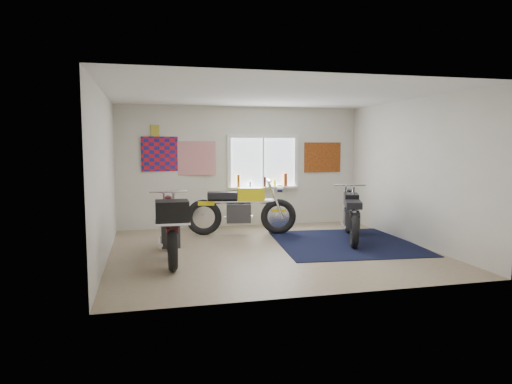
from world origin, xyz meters
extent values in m
plane|color=#9E896B|center=(0.00, 0.00, 0.00)|extent=(5.50, 5.50, 0.00)
plane|color=white|center=(0.00, 0.00, 2.70)|extent=(5.50, 5.50, 0.00)
plane|color=silver|center=(0.00, 2.50, 1.35)|extent=(5.50, 0.00, 5.50)
plane|color=silver|center=(0.00, -2.50, 1.35)|extent=(5.50, 0.00, 5.50)
plane|color=silver|center=(-2.75, 0.00, 1.35)|extent=(0.00, 5.00, 5.00)
plane|color=silver|center=(2.75, 0.00, 1.35)|extent=(0.00, 5.00, 5.00)
cube|color=black|center=(1.52, 0.21, 0.01)|extent=(2.73, 2.82, 0.01)
cube|color=white|center=(0.50, 2.48, 1.45)|extent=(1.50, 0.02, 1.10)
cube|color=white|center=(0.50, 2.47, 2.04)|extent=(1.66, 0.06, 0.08)
cube|color=white|center=(0.50, 2.47, 0.86)|extent=(1.66, 0.06, 0.08)
cube|color=white|center=(-0.29, 2.47, 1.45)|extent=(0.08, 0.06, 1.10)
cube|color=white|center=(1.29, 2.47, 1.45)|extent=(0.08, 0.06, 1.10)
cube|color=white|center=(0.50, 2.47, 1.45)|extent=(0.04, 0.06, 1.10)
cube|color=white|center=(0.50, 2.41, 0.88)|extent=(1.60, 0.16, 0.04)
cylinder|color=#915215|center=(-0.09, 2.40, 1.04)|extent=(0.07, 0.07, 0.28)
cylinder|color=silver|center=(0.18, 2.40, 0.96)|extent=(0.06, 0.06, 0.12)
cylinder|color=black|center=(0.52, 2.40, 1.01)|extent=(0.06, 0.06, 0.22)
cylinder|color=gold|center=(0.76, 2.40, 0.97)|extent=(0.05, 0.05, 0.14)
cylinder|color=maroon|center=(1.02, 2.40, 1.05)|extent=(0.09, 0.09, 0.30)
plane|color=red|center=(-1.70, 2.48, 1.65)|extent=(1.00, 0.07, 1.00)
plane|color=red|center=(-1.05, 2.46, 1.55)|extent=(0.90, 0.09, 0.90)
cube|color=#9D942D|center=(-1.90, 2.48, 2.15)|extent=(0.18, 0.02, 0.24)
cube|color=#A54C14|center=(1.95, 2.48, 1.55)|extent=(0.90, 0.03, 0.70)
torus|color=black|center=(0.55, 1.37, 0.36)|extent=(0.75, 0.26, 0.74)
torus|color=black|center=(-0.97, 1.63, 0.36)|extent=(0.75, 0.26, 0.74)
cylinder|color=silver|center=(0.55, 1.37, 0.36)|extent=(0.14, 0.13, 0.12)
cylinder|color=silver|center=(-0.97, 1.63, 0.36)|extent=(0.14, 0.13, 0.12)
cylinder|color=silver|center=(-0.21, 1.50, 0.68)|extent=(1.39, 0.33, 0.10)
cube|color=#2C2B2E|center=(-0.27, 1.51, 0.44)|extent=(0.54, 0.39, 0.37)
cylinder|color=silver|center=(-0.24, 1.68, 0.33)|extent=(0.61, 0.18, 0.08)
cube|color=#D5C20B|center=(-0.02, 1.47, 0.84)|extent=(0.59, 0.37, 0.26)
cube|color=black|center=(-0.59, 1.56, 0.82)|extent=(0.65, 0.40, 0.13)
cube|color=#D5C20B|center=(-0.92, 1.62, 0.66)|extent=(0.36, 0.23, 0.09)
cube|color=#D5C20B|center=(0.55, 1.37, 0.50)|extent=(0.33, 0.20, 0.06)
cylinder|color=silver|center=(0.35, 1.41, 1.12)|extent=(0.15, 0.68, 0.04)
cylinder|color=silver|center=(0.57, 1.37, 0.95)|extent=(0.14, 0.19, 0.18)
torus|color=black|center=(2.00, 1.10, 0.31)|extent=(0.35, 0.64, 0.64)
torus|color=black|center=(1.50, -0.22, 0.31)|extent=(0.35, 0.64, 0.64)
cylinder|color=silver|center=(2.00, 1.10, 0.31)|extent=(0.13, 0.14, 0.11)
cylinder|color=silver|center=(1.50, -0.22, 0.31)|extent=(0.13, 0.14, 0.11)
cylinder|color=silver|center=(1.75, 0.44, 0.63)|extent=(0.54, 1.22, 0.09)
cube|color=#2C2B2E|center=(1.73, 0.39, 0.40)|extent=(0.43, 0.53, 0.34)
cylinder|color=silver|center=(1.58, 0.45, 0.30)|extent=(0.27, 0.54, 0.07)
cube|color=black|center=(1.82, 0.61, 0.77)|extent=(0.43, 0.57, 0.24)
cube|color=black|center=(1.62, 0.11, 0.75)|extent=(0.46, 0.62, 0.12)
cube|color=black|center=(1.51, -0.18, 0.61)|extent=(0.26, 0.34, 0.08)
cube|color=black|center=(2.00, 1.10, 0.44)|extent=(0.23, 0.32, 0.05)
cylinder|color=silver|center=(1.94, 0.93, 1.03)|extent=(0.60, 0.26, 0.04)
cylinder|color=silver|center=(2.01, 1.12, 0.87)|extent=(0.19, 0.15, 0.16)
torus|color=black|center=(-1.74, 0.47, 0.33)|extent=(0.14, 0.67, 0.67)
torus|color=black|center=(-1.76, -0.97, 0.33)|extent=(0.14, 0.67, 0.67)
cylinder|color=silver|center=(-1.74, 0.47, 0.33)|extent=(0.10, 0.11, 0.11)
cylinder|color=silver|center=(-1.76, -0.97, 0.33)|extent=(0.10, 0.11, 0.11)
cylinder|color=silver|center=(-1.75, -0.25, 0.64)|extent=(0.11, 1.30, 0.09)
cube|color=#2C2B2E|center=(-1.75, -0.30, 0.41)|extent=(0.29, 0.47, 0.35)
cylinder|color=silver|center=(-1.92, -0.30, 0.31)|extent=(0.08, 0.57, 0.07)
cube|color=#390909|center=(-1.75, -0.07, 0.78)|extent=(0.27, 0.52, 0.25)
cube|color=black|center=(-1.75, -0.61, 0.76)|extent=(0.29, 0.57, 0.12)
cube|color=#390909|center=(-1.76, -0.92, 0.62)|extent=(0.17, 0.31, 0.08)
cube|color=#390909|center=(-1.74, 0.47, 0.45)|extent=(0.15, 0.29, 0.05)
cylinder|color=silver|center=(-1.74, 0.28, 1.05)|extent=(0.64, 0.04, 0.04)
cylinder|color=silver|center=(-1.74, 0.49, 0.88)|extent=(0.17, 0.10, 0.16)
cube|color=black|center=(-1.76, -1.08, 0.90)|extent=(0.47, 0.44, 0.31)
camera|label=1|loc=(-2.11, -7.62, 1.86)|focal=32.00mm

